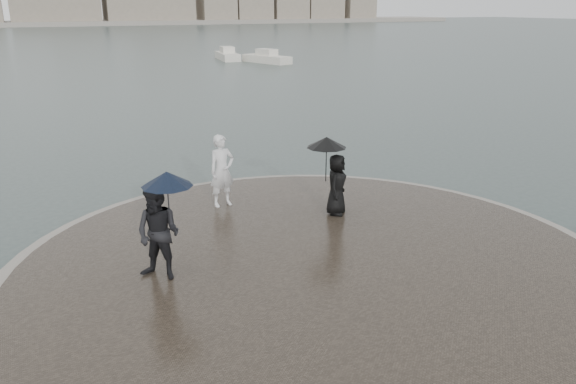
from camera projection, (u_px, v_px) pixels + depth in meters
ground at (424, 375)px, 8.44m from camera, size 400.00×400.00×0.00m
kerb_ring at (315, 270)px, 11.39m from camera, size 12.50×12.50×0.32m
quay_tip at (315, 270)px, 11.38m from camera, size 11.90×11.90×0.36m
statue at (222, 171)px, 14.22m from camera, size 0.74×0.54×1.85m
visitor_left at (160, 223)px, 10.36m from camera, size 1.28×1.13×2.04m
visitor_right at (334, 172)px, 13.58m from camera, size 1.16×1.02×1.95m
far_skyline at (2, 4)px, 141.88m from camera, size 260.00×20.00×37.00m
boats at (247, 57)px, 55.23m from camera, size 5.13×10.35×1.50m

